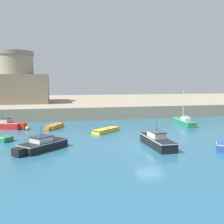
{
  "coord_description": "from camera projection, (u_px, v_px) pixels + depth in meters",
  "views": [
    {
      "loc": [
        -8.65,
        -22.62,
        6.11
      ],
      "look_at": [
        -0.99,
        11.92,
        2.0
      ],
      "focal_mm": 42.0,
      "sensor_mm": 36.0,
      "label": 1
    }
  ],
  "objects": [
    {
      "name": "motorboat_black_4",
      "position": [
        157.0,
        141.0,
        24.77
      ],
      "size": [
        1.69,
        5.99,
        2.36
      ],
      "color": "black",
      "rests_on": "ground"
    },
    {
      "name": "motorboat_black_2",
      "position": [
        42.0,
        145.0,
        23.47
      ],
      "size": [
        4.75,
        4.59,
        2.19
      ],
      "color": "black",
      "rests_on": "ground"
    },
    {
      "name": "sailboat_green_6",
      "position": [
        184.0,
        121.0,
        37.42
      ],
      "size": [
        1.83,
        6.34,
        4.9
      ],
      "color": "#237A4C",
      "rests_on": "ground"
    },
    {
      "name": "ground_plane",
      "position": [
        150.0,
        147.0,
        24.5
      ],
      "size": [
        200.0,
        200.0,
        0.0
      ],
      "primitive_type": "plane",
      "color": "#28607F"
    },
    {
      "name": "dinghy_yellow_0",
      "position": [
        106.0,
        130.0,
        31.76
      ],
      "size": [
        3.85,
        3.44,
        0.53
      ],
      "color": "yellow",
      "rests_on": "ground"
    },
    {
      "name": "dinghy_orange_3",
      "position": [
        54.0,
        126.0,
        34.29
      ],
      "size": [
        2.5,
        3.65,
        0.58
      ],
      "color": "orange",
      "rests_on": "ground"
    },
    {
      "name": "quay_seawall",
      "position": [
        92.0,
        103.0,
        61.36
      ],
      "size": [
        120.0,
        40.0,
        2.04
      ],
      "primitive_type": "cube",
      "color": "gray",
      "rests_on": "ground"
    },
    {
      "name": "mooring_buoy",
      "position": [
        27.0,
        128.0,
        33.12
      ],
      "size": [
        0.5,
        0.5,
        0.5
      ],
      "primitive_type": "sphere",
      "color": "yellow",
      "rests_on": "ground"
    },
    {
      "name": "fortress",
      "position": [
        16.0,
        84.0,
        51.82
      ],
      "size": [
        12.62,
        12.62,
        9.94
      ],
      "color": "gray",
      "rests_on": "quay_seawall"
    },
    {
      "name": "motorboat_red_8",
      "position": [
        2.0,
        124.0,
        34.24
      ],
      "size": [
        6.32,
        3.44,
        2.32
      ],
      "color": "red",
      "rests_on": "ground"
    }
  ]
}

